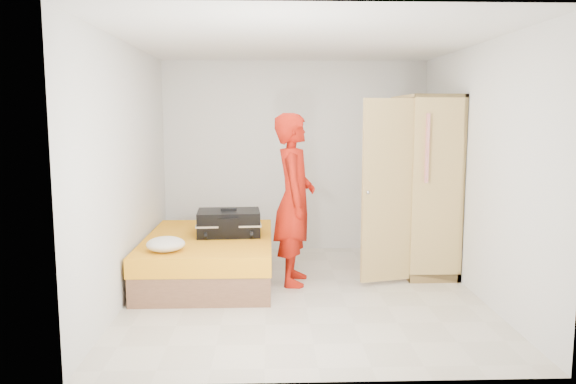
{
  "coord_description": "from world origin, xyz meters",
  "views": [
    {
      "loc": [
        -0.36,
        -5.73,
        1.87
      ],
      "look_at": [
        -0.14,
        0.6,
        1.0
      ],
      "focal_mm": 35.0,
      "sensor_mm": 36.0,
      "label": 1
    }
  ],
  "objects_px": {
    "bed": "(209,258)",
    "wardrobe": "(421,189)",
    "suitcase": "(229,223)",
    "person": "(294,199)",
    "round_cushion": "(166,244)"
  },
  "relations": [
    {
      "from": "wardrobe",
      "to": "round_cushion",
      "type": "relative_size",
      "value": 5.38
    },
    {
      "from": "bed",
      "to": "person",
      "type": "xyz_separation_m",
      "value": [
        0.97,
        -0.17,
        0.7
      ]
    },
    {
      "from": "round_cushion",
      "to": "bed",
      "type": "bearing_deg",
      "value": 62.53
    },
    {
      "from": "round_cushion",
      "to": "wardrobe",
      "type": "bearing_deg",
      "value": 18.99
    },
    {
      "from": "wardrobe",
      "to": "person",
      "type": "xyz_separation_m",
      "value": [
        -1.53,
        -0.46,
        -0.05
      ]
    },
    {
      "from": "suitcase",
      "to": "person",
      "type": "bearing_deg",
      "value": -21.51
    },
    {
      "from": "bed",
      "to": "round_cushion",
      "type": "relative_size",
      "value": 5.18
    },
    {
      "from": "person",
      "to": "suitcase",
      "type": "bearing_deg",
      "value": 77.26
    },
    {
      "from": "bed",
      "to": "wardrobe",
      "type": "height_order",
      "value": "wardrobe"
    },
    {
      "from": "bed",
      "to": "wardrobe",
      "type": "distance_m",
      "value": 2.63
    },
    {
      "from": "wardrobe",
      "to": "suitcase",
      "type": "height_order",
      "value": "wardrobe"
    },
    {
      "from": "suitcase",
      "to": "round_cushion",
      "type": "bearing_deg",
      "value": -130.77
    },
    {
      "from": "bed",
      "to": "wardrobe",
      "type": "xyz_separation_m",
      "value": [
        2.5,
        0.29,
        0.75
      ]
    },
    {
      "from": "person",
      "to": "round_cushion",
      "type": "height_order",
      "value": "person"
    },
    {
      "from": "person",
      "to": "suitcase",
      "type": "relative_size",
      "value": 2.5
    }
  ]
}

